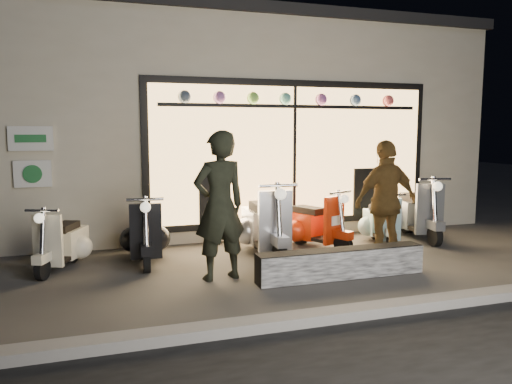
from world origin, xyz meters
TOP-DOWN VIEW (x-y plane):
  - ground at (0.00, 0.00)m, footprint 40.00×40.00m
  - kerb at (0.00, -2.00)m, footprint 40.00×0.25m
  - shop_building at (0.00, 4.98)m, footprint 10.20×6.23m
  - graffiti_barrier at (0.43, -0.65)m, footprint 2.36×0.28m
  - scooter_silver at (-0.11, 0.98)m, footprint 0.55×1.61m
  - scooter_red at (0.78, 1.13)m, footprint 0.79×1.34m
  - scooter_black at (-1.98, 1.13)m, footprint 0.50×1.40m
  - scooter_cream at (-3.13, 1.08)m, footprint 0.72×1.24m
  - scooter_blue at (2.09, 1.07)m, footprint 0.61×1.27m
  - scooter_grey at (2.96, 1.30)m, footprint 0.68×1.58m
  - man at (-1.12, -0.19)m, footprint 0.80×0.60m
  - woman at (1.46, -0.09)m, footprint 1.12×0.56m

SIDE VIEW (x-z plane):
  - ground at x=0.00m, z-range 0.00..0.00m
  - kerb at x=0.00m, z-range 0.00..0.12m
  - graffiti_barrier at x=0.43m, z-range 0.00..0.40m
  - scooter_cream at x=-3.13m, z-range -0.09..0.81m
  - scooter_blue at x=2.09m, z-range -0.09..0.81m
  - scooter_red at x=0.78m, z-range -0.10..0.88m
  - scooter_black at x=-1.98m, z-range -0.10..0.90m
  - scooter_grey at x=2.96m, z-range -0.11..1.01m
  - scooter_silver at x=-0.11m, z-range -0.11..1.04m
  - woman at x=1.46m, z-range 0.00..1.84m
  - man at x=-1.12m, z-range 0.00..1.98m
  - shop_building at x=0.00m, z-range 0.00..4.20m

